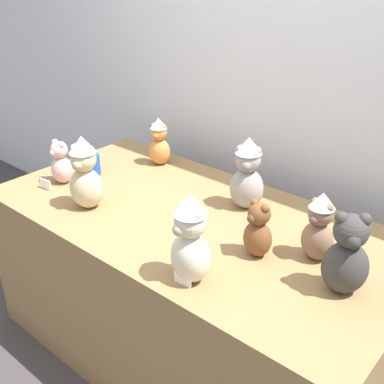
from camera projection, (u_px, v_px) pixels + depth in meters
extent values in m
plane|color=#3D3838|center=(158.00, 380.00, 2.28)|extent=(10.00, 10.00, 0.00)
cube|color=silver|center=(288.00, 71.00, 2.36)|extent=(7.00, 0.08, 2.60)
cube|color=olive|center=(192.00, 289.00, 2.27)|extent=(1.88, 0.95, 0.79)
ellipsoid|color=brown|center=(257.00, 238.00, 1.80)|extent=(0.13, 0.12, 0.14)
sphere|color=brown|center=(259.00, 214.00, 1.75)|extent=(0.09, 0.09, 0.09)
sphere|color=brown|center=(255.00, 203.00, 1.76)|extent=(0.03, 0.03, 0.03)
sphere|color=brown|center=(265.00, 208.00, 1.72)|extent=(0.03, 0.03, 0.03)
sphere|color=brown|center=(252.00, 219.00, 1.74)|extent=(0.04, 0.04, 0.04)
ellipsoid|color=beige|center=(62.00, 169.00, 2.38)|extent=(0.12, 0.10, 0.14)
sphere|color=beige|center=(59.00, 150.00, 2.33)|extent=(0.08, 0.08, 0.08)
sphere|color=beige|center=(55.00, 142.00, 2.33)|extent=(0.03, 0.03, 0.03)
sphere|color=beige|center=(61.00, 145.00, 2.30)|extent=(0.03, 0.03, 0.03)
sphere|color=#A88783|center=(53.00, 153.00, 2.31)|extent=(0.04, 0.04, 0.04)
ellipsoid|color=beige|center=(191.00, 257.00, 1.66)|extent=(0.17, 0.15, 0.19)
sphere|color=beige|center=(190.00, 222.00, 1.59)|extent=(0.11, 0.11, 0.11)
sphere|color=beige|center=(184.00, 207.00, 1.60)|extent=(0.04, 0.04, 0.04)
sphere|color=beige|center=(197.00, 214.00, 1.55)|extent=(0.04, 0.04, 0.04)
sphere|color=#ABA08A|center=(179.00, 229.00, 1.57)|extent=(0.05, 0.05, 0.05)
cone|color=silver|center=(190.00, 204.00, 1.56)|extent=(0.12, 0.12, 0.07)
ellipsoid|color=#D17F3D|center=(159.00, 151.00, 2.59)|extent=(0.15, 0.13, 0.14)
sphere|color=#D17F3D|center=(159.00, 133.00, 2.54)|extent=(0.09, 0.09, 0.09)
sphere|color=#D17F3D|center=(154.00, 126.00, 2.53)|extent=(0.03, 0.03, 0.03)
sphere|color=#D17F3D|center=(163.00, 127.00, 2.51)|extent=(0.03, 0.03, 0.03)
sphere|color=#A06536|center=(156.00, 136.00, 2.51)|extent=(0.04, 0.04, 0.04)
cone|color=silver|center=(158.00, 123.00, 2.51)|extent=(0.09, 0.09, 0.06)
ellipsoid|color=#CCB78E|center=(86.00, 188.00, 2.14)|extent=(0.19, 0.18, 0.19)
sphere|color=#CCB78E|center=(83.00, 159.00, 2.07)|extent=(0.11, 0.11, 0.11)
sphere|color=#CCB78E|center=(75.00, 148.00, 2.06)|extent=(0.04, 0.04, 0.04)
sphere|color=#CCB78E|center=(89.00, 150.00, 2.04)|extent=(0.04, 0.04, 0.04)
sphere|color=#9D8E71|center=(78.00, 165.00, 2.04)|extent=(0.05, 0.05, 0.05)
cone|color=silver|center=(82.00, 144.00, 2.04)|extent=(0.12, 0.12, 0.07)
ellipsoid|color=#383533|center=(345.00, 267.00, 1.60)|extent=(0.20, 0.20, 0.19)
sphere|color=#383533|center=(351.00, 231.00, 1.53)|extent=(0.11, 0.11, 0.11)
sphere|color=#383533|center=(342.00, 218.00, 1.52)|extent=(0.04, 0.04, 0.04)
sphere|color=#383533|center=(365.00, 219.00, 1.51)|extent=(0.04, 0.04, 0.04)
sphere|color=#32302E|center=(353.00, 242.00, 1.49)|extent=(0.05, 0.05, 0.05)
ellipsoid|color=gray|center=(246.00, 188.00, 2.14)|extent=(0.19, 0.18, 0.19)
sphere|color=gray|center=(248.00, 160.00, 2.07)|extent=(0.11, 0.11, 0.11)
sphere|color=gray|center=(241.00, 150.00, 2.06)|extent=(0.04, 0.04, 0.04)
sphere|color=gray|center=(257.00, 151.00, 2.05)|extent=(0.04, 0.04, 0.04)
sphere|color=slate|center=(246.00, 166.00, 2.04)|extent=(0.05, 0.05, 0.05)
cone|color=silver|center=(249.00, 145.00, 2.04)|extent=(0.12, 0.12, 0.07)
ellipsoid|color=#7F6047|center=(317.00, 240.00, 1.78)|extent=(0.14, 0.12, 0.15)
sphere|color=#7F6047|center=(321.00, 214.00, 1.73)|extent=(0.09, 0.09, 0.09)
sphere|color=#7F6047|center=(315.00, 202.00, 1.73)|extent=(0.03, 0.03, 0.03)
sphere|color=#7F6047|center=(329.00, 208.00, 1.69)|extent=(0.03, 0.03, 0.03)
sphere|color=brown|center=(314.00, 219.00, 1.71)|extent=(0.04, 0.04, 0.04)
cone|color=silver|center=(323.00, 200.00, 1.71)|extent=(0.10, 0.10, 0.06)
cylinder|color=blue|center=(92.00, 165.00, 2.47)|extent=(0.08, 0.08, 0.11)
cube|color=white|center=(45.00, 184.00, 2.33)|extent=(0.07, 0.01, 0.05)
cube|color=white|center=(183.00, 279.00, 1.66)|extent=(0.07, 0.01, 0.05)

